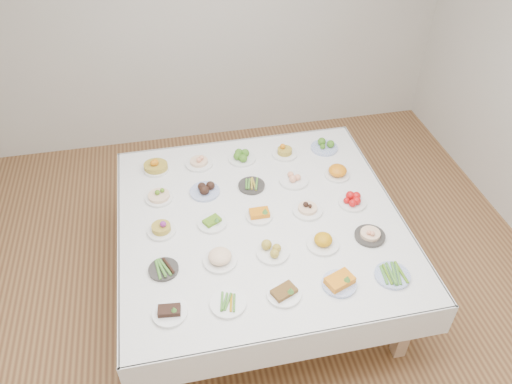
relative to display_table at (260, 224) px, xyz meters
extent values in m
plane|color=olive|center=(-0.02, -0.18, -0.68)|extent=(5.00, 5.00, 0.00)
cube|color=beige|center=(-0.02, 2.32, 0.72)|extent=(5.00, 0.02, 2.80)
cube|color=white|center=(0.00, 0.00, 0.04)|extent=(2.09, 2.09, 0.06)
cube|color=white|center=(0.00, 1.05, -0.07)|extent=(2.11, 0.02, 0.28)
cube|color=white|center=(0.00, -1.05, -0.07)|extent=(2.11, 0.01, 0.28)
cube|color=white|center=(1.05, 0.00, -0.07)|extent=(0.02, 2.11, 0.28)
cube|color=white|center=(-1.05, 0.00, -0.07)|extent=(0.02, 2.11, 0.28)
cube|color=tan|center=(-0.87, -0.87, -0.34)|extent=(0.09, 0.09, 0.69)
cube|color=tan|center=(0.87, -0.87, -0.34)|extent=(0.09, 0.09, 0.69)
cube|color=tan|center=(-0.87, 0.87, -0.34)|extent=(0.09, 0.09, 0.69)
cube|color=tan|center=(0.87, 0.87, -0.34)|extent=(0.09, 0.09, 0.69)
cylinder|color=white|center=(-0.73, -0.74, 0.08)|extent=(0.21, 0.21, 0.02)
cylinder|color=white|center=(-0.37, -0.74, 0.08)|extent=(0.23, 0.23, 0.02)
cylinder|color=white|center=(0.00, -0.74, 0.08)|extent=(0.22, 0.22, 0.02)
cylinder|color=#4C66B2|center=(0.37, -0.73, 0.08)|extent=(0.22, 0.22, 0.02)
cylinder|color=#4C66B2|center=(0.74, -0.74, 0.08)|extent=(0.23, 0.23, 0.02)
cylinder|color=#2F2C2A|center=(-0.75, -0.37, 0.08)|extent=(0.20, 0.20, 0.02)
cylinder|color=white|center=(-0.36, -0.37, 0.08)|extent=(0.23, 0.23, 0.02)
cylinder|color=white|center=(0.01, -0.38, 0.08)|extent=(0.22, 0.22, 0.02)
cylinder|color=white|center=(0.37, -0.37, 0.08)|extent=(0.23, 0.23, 0.02)
cylinder|color=#2F2C2A|center=(0.73, -0.36, 0.08)|extent=(0.22, 0.22, 0.02)
cylinder|color=white|center=(-0.73, 0.00, 0.08)|extent=(0.20, 0.20, 0.02)
cylinder|color=white|center=(-0.36, 0.00, 0.08)|extent=(0.22, 0.22, 0.02)
cylinder|color=white|center=(0.00, 0.01, 0.08)|extent=(0.20, 0.20, 0.02)
cylinder|color=white|center=(0.37, -0.01, 0.08)|extent=(0.23, 0.23, 0.02)
cylinder|color=white|center=(0.73, 0.01, 0.08)|extent=(0.21, 0.21, 0.02)
cylinder|color=white|center=(-0.73, 0.37, 0.08)|extent=(0.21, 0.21, 0.02)
cylinder|color=#4C66B2|center=(-0.37, 0.37, 0.08)|extent=(0.24, 0.24, 0.02)
cylinder|color=#2F2C2A|center=(0.01, 0.37, 0.08)|extent=(0.21, 0.21, 0.02)
cylinder|color=white|center=(0.36, 0.36, 0.08)|extent=(0.24, 0.24, 0.02)
cylinder|color=white|center=(0.73, 0.36, 0.08)|extent=(0.20, 0.20, 0.02)
cylinder|color=white|center=(-0.73, 0.74, 0.08)|extent=(0.21, 0.21, 0.02)
cylinder|color=white|center=(-0.37, 0.75, 0.08)|extent=(0.23, 0.23, 0.02)
cylinder|color=white|center=(0.00, 0.74, 0.08)|extent=(0.23, 0.23, 0.02)
cylinder|color=white|center=(0.38, 0.73, 0.08)|extent=(0.22, 0.22, 0.02)
cylinder|color=#4C66B2|center=(0.74, 0.75, 0.08)|extent=(0.23, 0.23, 0.02)
camera|label=1|loc=(-0.59, -2.66, 2.66)|focal=35.00mm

